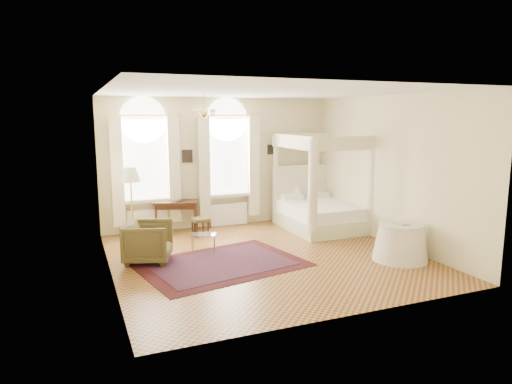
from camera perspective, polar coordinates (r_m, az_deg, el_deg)
ground at (r=9.39m, az=1.19°, el=-8.12°), size 6.00×6.00×0.00m
room_walls at (r=8.99m, az=1.24°, el=4.00°), size 6.00×6.00×6.00m
window_left at (r=11.29m, az=-13.61°, el=2.34°), size 1.62×0.27×3.29m
window_right at (r=11.78m, az=-3.46°, el=2.88°), size 1.62×0.27×3.29m
chandelier at (r=9.78m, az=-6.52°, el=9.82°), size 0.51×0.45×0.50m
wall_pictures at (r=11.80m, az=-4.15°, el=4.85°), size 2.54×0.03×0.39m
canopy_bed at (r=11.66m, az=8.13°, el=-1.98°), size 1.83×2.22×2.38m
nightstand at (r=12.57m, az=5.25°, el=-2.33°), size 0.48×0.46×0.55m
nightstand_lamp at (r=12.46m, az=4.90°, el=0.25°), size 0.31×0.31×0.45m
writing_desk at (r=11.36m, az=-9.96°, el=-1.66°), size 1.17×0.85×0.78m
laptop at (r=11.33m, az=-9.57°, el=-1.02°), size 0.43×0.37×0.03m
stool at (r=10.98m, az=-6.99°, el=-3.62°), size 0.44×0.44×0.44m
armchair at (r=9.23m, az=-13.33°, el=-6.09°), size 1.12×1.10×0.80m
coffee_table at (r=9.80m, az=-6.60°, el=-5.44°), size 0.62×0.53×0.36m
floor_lamp at (r=10.53m, az=-15.40°, el=1.64°), size 0.44×0.44×1.72m
oriental_rug at (r=8.97m, az=-4.39°, el=-8.94°), size 3.42×2.75×0.01m
side_table at (r=9.55m, az=17.60°, el=-5.99°), size 1.08×1.08×0.74m
book at (r=9.35m, az=17.16°, el=-3.84°), size 0.23×0.30×0.03m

